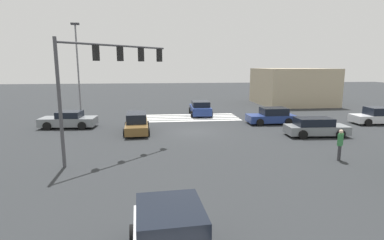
{
  "coord_description": "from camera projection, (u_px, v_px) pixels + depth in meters",
  "views": [
    {
      "loc": [
        2.66,
        23.31,
        5.25
      ],
      "look_at": [
        0.0,
        0.0,
        0.97
      ],
      "focal_mm": 28.0,
      "sensor_mm": 36.0,
      "label": 1
    }
  ],
  "objects": [
    {
      "name": "crosswalk_markings",
      "position": [
        185.0,
        118.0,
        30.6
      ],
      "size": [
        10.9,
        4.4,
        0.01
      ],
      "rotation": [
        0.0,
        0.0,
        1.57
      ],
      "color": "silver",
      "rests_on": "ground_plane"
    },
    {
      "name": "car_0",
      "position": [
        271.0,
        116.0,
        27.31
      ],
      "size": [
        4.23,
        2.15,
        1.47
      ],
      "rotation": [
        0.0,
        0.0,
        0.0
      ],
      "color": "navy",
      "rests_on": "ground_plane"
    },
    {
      "name": "pedestrian",
      "position": [
        340.0,
        143.0,
        16.64
      ],
      "size": [
        0.41,
        0.4,
        1.77
      ],
      "rotation": [
        0.0,
        0.0,
        -0.84
      ],
      "color": "#38383D",
      "rests_on": "ground_plane"
    },
    {
      "name": "car_4",
      "position": [
        376.0,
        116.0,
        27.22
      ],
      "size": [
        4.21,
        2.22,
        1.52
      ],
      "rotation": [
        0.0,
        0.0,
        -0.04
      ],
      "color": "silver",
      "rests_on": "ground_plane"
    },
    {
      "name": "traffic_signal_mast",
      "position": [
        106.0,
        68.0,
        17.04
      ],
      "size": [
        5.5,
        5.5,
        6.64
      ],
      "rotation": [
        0.0,
        0.0,
        -2.36
      ],
      "color": "#47474C",
      "rests_on": "ground_plane"
    },
    {
      "name": "car_6",
      "position": [
        316.0,
        127.0,
        22.49
      ],
      "size": [
        4.62,
        2.18,
        1.4
      ],
      "rotation": [
        0.0,
        0.0,
        3.09
      ],
      "color": "gray",
      "rests_on": "ground_plane"
    },
    {
      "name": "car_5",
      "position": [
        69.0,
        120.0,
        25.58
      ],
      "size": [
        4.69,
        2.39,
        1.41
      ],
      "rotation": [
        0.0,
        0.0,
        -0.07
      ],
      "color": "gray",
      "rests_on": "ground_plane"
    },
    {
      "name": "corner_building",
      "position": [
        292.0,
        86.0,
        41.05
      ],
      "size": [
        9.13,
        9.13,
        4.86
      ],
      "color": "tan",
      "rests_on": "ground_plane"
    },
    {
      "name": "street_light_pole_a",
      "position": [
        78.0,
        62.0,
        30.98
      ],
      "size": [
        0.8,
        0.36,
        9.51
      ],
      "color": "slate",
      "rests_on": "ground_plane"
    },
    {
      "name": "car_2",
      "position": [
        137.0,
        123.0,
        23.83
      ],
      "size": [
        2.15,
        4.66,
        1.52
      ],
      "rotation": [
        0.0,
        0.0,
        1.63
      ],
      "color": "brown",
      "rests_on": "ground_plane"
    },
    {
      "name": "ground_plane",
      "position": [
        192.0,
        132.0,
        24.02
      ],
      "size": [
        136.41,
        136.41,
        0.0
      ],
      "primitive_type": "plane",
      "color": "#2B2D30"
    },
    {
      "name": "car_3",
      "position": [
        200.0,
        108.0,
        31.98
      ],
      "size": [
        2.32,
        4.27,
        1.53
      ],
      "rotation": [
        0.0,
        0.0,
        -1.6
      ],
      "color": "navy",
      "rests_on": "ground_plane"
    }
  ]
}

